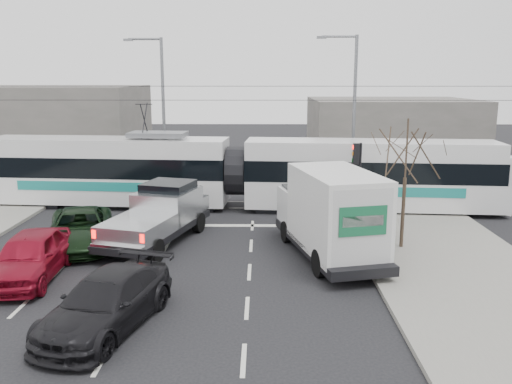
{
  "coord_description": "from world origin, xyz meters",
  "views": [
    {
      "loc": [
        2.13,
        -17.88,
        6.68
      ],
      "look_at": [
        1.88,
        4.95,
        1.8
      ],
      "focal_mm": 38.0,
      "sensor_mm": 36.0,
      "label": 1
    }
  ],
  "objects_px": {
    "box_truck": "(330,215)",
    "street_lamp_near": "(351,104)",
    "tram": "(236,172)",
    "red_car": "(30,256)",
    "navy_pickup": "(346,219)",
    "dark_car": "(107,302)",
    "silver_pickup": "(160,214)",
    "traffic_signal": "(357,165)",
    "bare_tree": "(406,154)",
    "street_lamp_far": "(160,102)",
    "green_car": "(80,229)"
  },
  "relations": [
    {
      "from": "silver_pickup",
      "to": "red_car",
      "type": "relative_size",
      "value": 1.43
    },
    {
      "from": "bare_tree",
      "to": "box_truck",
      "type": "height_order",
      "value": "bare_tree"
    },
    {
      "from": "navy_pickup",
      "to": "red_car",
      "type": "relative_size",
      "value": 1.17
    },
    {
      "from": "navy_pickup",
      "to": "red_car",
      "type": "bearing_deg",
      "value": -159.17
    },
    {
      "from": "dark_car",
      "to": "silver_pickup",
      "type": "bearing_deg",
      "value": 105.47
    },
    {
      "from": "tram",
      "to": "red_car",
      "type": "distance_m",
      "value": 12.04
    },
    {
      "from": "green_car",
      "to": "red_car",
      "type": "height_order",
      "value": "red_car"
    },
    {
      "from": "navy_pickup",
      "to": "red_car",
      "type": "distance_m",
      "value": 11.73
    },
    {
      "from": "street_lamp_far",
      "to": "red_car",
      "type": "xyz_separation_m",
      "value": [
        -1.44,
        -16.72,
        -4.31
      ]
    },
    {
      "from": "street_lamp_far",
      "to": "red_car",
      "type": "height_order",
      "value": "street_lamp_far"
    },
    {
      "from": "box_truck",
      "to": "street_lamp_near",
      "type": "bearing_deg",
      "value": 64.55
    },
    {
      "from": "bare_tree",
      "to": "box_truck",
      "type": "bearing_deg",
      "value": -162.37
    },
    {
      "from": "traffic_signal",
      "to": "box_truck",
      "type": "xyz_separation_m",
      "value": [
        -1.8,
        -4.93,
        -1.07
      ]
    },
    {
      "from": "green_car",
      "to": "dark_car",
      "type": "distance_m",
      "value": 7.79
    },
    {
      "from": "bare_tree",
      "to": "red_car",
      "type": "bearing_deg",
      "value": -166.32
    },
    {
      "from": "street_lamp_far",
      "to": "navy_pickup",
      "type": "relative_size",
      "value": 1.63
    },
    {
      "from": "box_truck",
      "to": "red_car",
      "type": "bearing_deg",
      "value": 179.09
    },
    {
      "from": "bare_tree",
      "to": "tram",
      "type": "bearing_deg",
      "value": 134.57
    },
    {
      "from": "silver_pickup",
      "to": "dark_car",
      "type": "height_order",
      "value": "silver_pickup"
    },
    {
      "from": "box_truck",
      "to": "green_car",
      "type": "distance_m",
      "value": 9.93
    },
    {
      "from": "tram",
      "to": "box_truck",
      "type": "bearing_deg",
      "value": -59.14
    },
    {
      "from": "box_truck",
      "to": "navy_pickup",
      "type": "distance_m",
      "value": 1.72
    },
    {
      "from": "box_truck",
      "to": "navy_pickup",
      "type": "xyz_separation_m",
      "value": [
        0.83,
        1.41,
        -0.54
      ]
    },
    {
      "from": "red_car",
      "to": "street_lamp_near",
      "type": "bearing_deg",
      "value": 45.6
    },
    {
      "from": "navy_pickup",
      "to": "dark_car",
      "type": "distance_m",
      "value": 10.49
    },
    {
      "from": "bare_tree",
      "to": "silver_pickup",
      "type": "height_order",
      "value": "bare_tree"
    },
    {
      "from": "box_truck",
      "to": "traffic_signal",
      "type": "bearing_deg",
      "value": 56.48
    },
    {
      "from": "bare_tree",
      "to": "traffic_signal",
      "type": "height_order",
      "value": "bare_tree"
    },
    {
      "from": "bare_tree",
      "to": "red_car",
      "type": "height_order",
      "value": "bare_tree"
    },
    {
      "from": "dark_car",
      "to": "traffic_signal",
      "type": "bearing_deg",
      "value": 67.18
    },
    {
      "from": "street_lamp_far",
      "to": "green_car",
      "type": "relative_size",
      "value": 1.71
    },
    {
      "from": "traffic_signal",
      "to": "tram",
      "type": "distance_m",
      "value": 6.45
    },
    {
      "from": "silver_pickup",
      "to": "box_truck",
      "type": "distance_m",
      "value": 7.06
    },
    {
      "from": "silver_pickup",
      "to": "navy_pickup",
      "type": "relative_size",
      "value": 1.22
    },
    {
      "from": "green_car",
      "to": "dark_car",
      "type": "xyz_separation_m",
      "value": [
        3.08,
        -7.15,
        0.0
      ]
    },
    {
      "from": "tram",
      "to": "navy_pickup",
      "type": "bearing_deg",
      "value": -49.26
    },
    {
      "from": "bare_tree",
      "to": "street_lamp_near",
      "type": "bearing_deg",
      "value": 91.42
    },
    {
      "from": "street_lamp_near",
      "to": "red_car",
      "type": "bearing_deg",
      "value": -131.32
    },
    {
      "from": "traffic_signal",
      "to": "box_truck",
      "type": "height_order",
      "value": "traffic_signal"
    },
    {
      "from": "box_truck",
      "to": "dark_car",
      "type": "relative_size",
      "value": 1.41
    },
    {
      "from": "traffic_signal",
      "to": "tram",
      "type": "bearing_deg",
      "value": 152.83
    },
    {
      "from": "street_lamp_far",
      "to": "navy_pickup",
      "type": "distance_m",
      "value": 16.71
    },
    {
      "from": "bare_tree",
      "to": "tram",
      "type": "height_order",
      "value": "tram"
    },
    {
      "from": "silver_pickup",
      "to": "dark_car",
      "type": "distance_m",
      "value": 7.97
    },
    {
      "from": "bare_tree",
      "to": "street_lamp_far",
      "type": "xyz_separation_m",
      "value": [
        -11.79,
        13.5,
        1.32
      ]
    },
    {
      "from": "street_lamp_far",
      "to": "silver_pickup",
      "type": "distance_m",
      "value": 13.13
    },
    {
      "from": "street_lamp_far",
      "to": "tram",
      "type": "relative_size",
      "value": 0.34
    },
    {
      "from": "street_lamp_far",
      "to": "dark_car",
      "type": "height_order",
      "value": "street_lamp_far"
    },
    {
      "from": "red_car",
      "to": "dark_car",
      "type": "xyz_separation_m",
      "value": [
        3.58,
        -3.58,
        -0.08
      ]
    },
    {
      "from": "bare_tree",
      "to": "street_lamp_near",
      "type": "distance_m",
      "value": 11.58
    }
  ]
}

